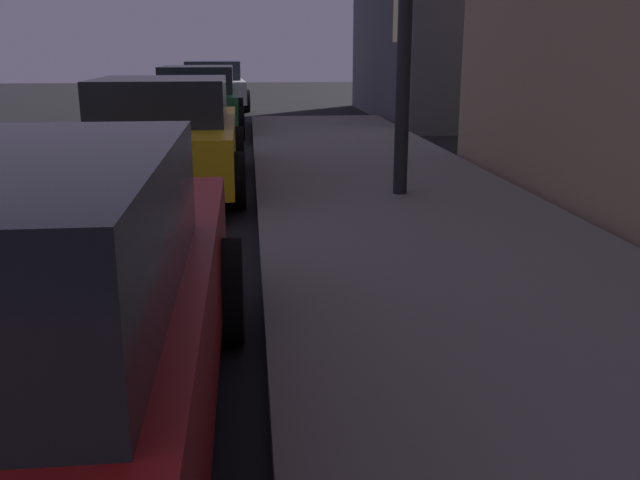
{
  "coord_description": "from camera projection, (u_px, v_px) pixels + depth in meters",
  "views": [
    {
      "loc": [
        3.94,
        0.26,
        1.78
      ],
      "look_at": [
        4.23,
        3.16,
        0.98
      ],
      "focal_mm": 39.11,
      "sensor_mm": 36.0,
      "label": 1
    }
  ],
  "objects": [
    {
      "name": "car_yellow_cab",
      "position": [
        165.0,
        135.0,
        8.97
      ],
      "size": [
        2.06,
        4.32,
        1.43
      ],
      "color": "gold",
      "rests_on": "ground"
    },
    {
      "name": "car_green",
      "position": [
        199.0,
        100.0,
        15.18
      ],
      "size": [
        1.99,
        4.4,
        1.43
      ],
      "color": "#19592D",
      "rests_on": "ground"
    },
    {
      "name": "car_white",
      "position": [
        213.0,
        86.0,
        21.23
      ],
      "size": [
        2.26,
        4.32,
        1.43
      ],
      "color": "silver",
      "rests_on": "ground"
    }
  ]
}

